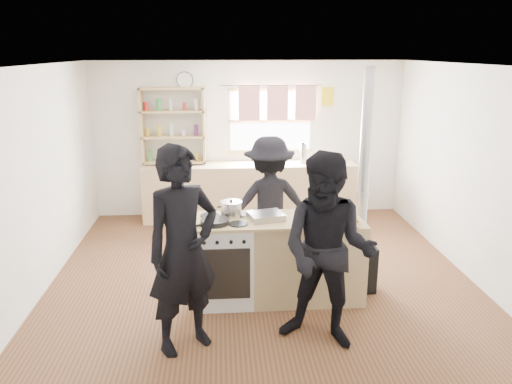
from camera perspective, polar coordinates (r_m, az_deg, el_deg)
ground at (r=6.16m, az=0.63°, el=-9.66°), size 5.00×5.00×0.01m
back_counter at (r=8.08m, az=-0.68°, el=0.09°), size 3.40×0.55×0.90m
shelving_unit at (r=7.99m, az=-9.45°, el=7.50°), size 1.00×0.28×1.20m
thermos at (r=8.03m, az=5.38°, el=4.41°), size 0.10×0.10×0.32m
cooking_island at (r=5.48m, az=2.65°, el=-7.64°), size 1.97×0.64×0.93m
skillet_greens at (r=5.15m, az=-4.73°, el=-3.35°), size 0.41×0.41×0.05m
roast_tray at (r=5.28m, az=1.17°, el=-2.72°), size 0.41×0.37×0.07m
stockpot_stove at (r=5.36m, az=-2.84°, el=-1.93°), size 0.23×0.23×0.19m
stockpot_counter at (r=5.34m, az=6.95°, el=-1.97°), size 0.28×0.28×0.21m
bread_board at (r=5.36m, az=10.08°, el=-2.53°), size 0.30×0.24×0.12m
flue_heater at (r=5.75m, az=11.82°, el=-4.91°), size 0.35×0.35×2.50m
person_near_left at (r=4.47m, az=-8.34°, el=-6.66°), size 0.83×0.76×1.90m
person_near_right at (r=4.54m, az=8.20°, el=-6.82°), size 1.09×1.00×1.82m
person_far at (r=6.15m, az=1.51°, el=-1.32°), size 1.13×0.71×1.67m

